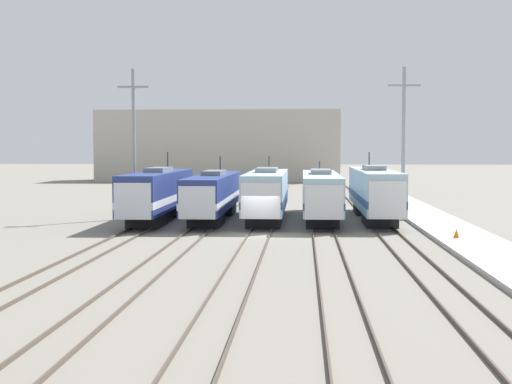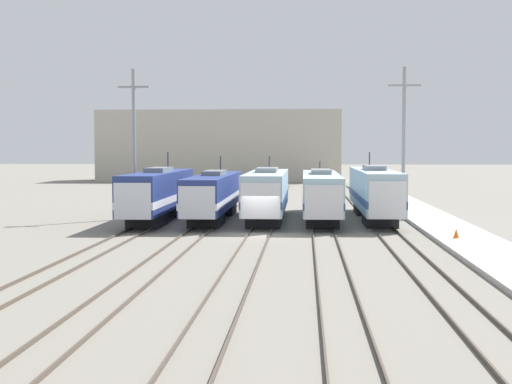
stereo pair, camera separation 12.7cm
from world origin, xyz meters
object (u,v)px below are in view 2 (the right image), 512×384
locomotive_center_right (321,194)px  locomotive_far_right (375,192)px  locomotive_center (267,194)px  traffic_cone (456,233)px  catenary_tower_right (404,141)px  catenary_tower_left (134,141)px  locomotive_center_left (214,195)px  locomotive_far_left (158,194)px

locomotive_center_right → locomotive_far_right: bearing=8.0°
locomotive_center → traffic_cone: 16.84m
locomotive_center → locomotive_far_right: size_ratio=0.88×
catenary_tower_right → locomotive_far_right: bearing=174.5°
locomotive_center → locomotive_far_right: locomotive_far_right is taller
locomotive_center → locomotive_far_right: bearing=10.5°
locomotive_center_right → catenary_tower_right: size_ratio=1.57×
traffic_cone → catenary_tower_left: bearing=150.5°
catenary_tower_left → traffic_cone: bearing=-29.5°
catenary_tower_left → catenary_tower_right: same height
locomotive_center_left → locomotive_center: size_ratio=1.14×
locomotive_center → catenary_tower_left: size_ratio=1.38×
catenary_tower_right → traffic_cone: (1.45, -12.93, -5.74)m
locomotive_center_left → traffic_cone: 20.49m
locomotive_far_left → locomotive_center_left: bearing=15.3°
locomotive_center → locomotive_center_right: (4.24, 0.98, -0.07)m
catenary_tower_left → locomotive_far_left: bearing=-39.5°
locomotive_far_left → catenary_tower_right: catenary_tower_right is taller
locomotive_far_right → locomotive_center_right: bearing=-172.0°
catenary_tower_left → traffic_cone: 26.91m
locomotive_far_right → catenary_tower_right: catenary_tower_right is taller
locomotive_far_left → locomotive_center: bearing=3.5°
locomotive_center_right → catenary_tower_right: 7.71m
locomotive_center_left → locomotive_center_right: 8.49m
locomotive_center → locomotive_far_right: 8.63m
locomotive_far_left → traffic_cone: size_ratio=30.94×
locomotive_far_left → traffic_cone: (20.62, -11.05, -1.61)m
locomotive_far_right → catenary_tower_left: size_ratio=1.57×
locomotive_far_left → locomotive_center_left: (4.24, 1.16, -0.13)m
locomotive_far_left → locomotive_center: 8.50m
locomotive_far_left → locomotive_center_right: locomotive_far_left is taller
locomotive_center_left → locomotive_center_right: locomotive_center_left is taller
locomotive_center_left → traffic_cone: size_ratio=33.59×
locomotive_center_left → catenary_tower_right: 15.54m
locomotive_far_right → traffic_cone: (3.65, -13.14, -1.67)m
locomotive_center_right → locomotive_center: bearing=-167.0°
catenary_tower_left → locomotive_far_right: bearing=0.6°
catenary_tower_right → catenary_tower_left: bearing=180.0°
locomotive_far_left → locomotive_far_right: 17.09m
locomotive_center → locomotive_center_right: bearing=13.0°
catenary_tower_right → traffic_cone: 14.22m
catenary_tower_right → locomotive_far_left: bearing=-174.4°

